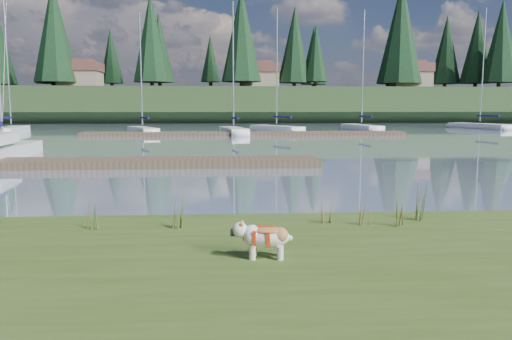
{
  "coord_description": "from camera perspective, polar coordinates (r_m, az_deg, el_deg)",
  "views": [
    {
      "loc": [
        0.37,
        -10.42,
        2.28
      ],
      "look_at": [
        0.99,
        -0.5,
        1.03
      ],
      "focal_mm": 35.0,
      "sensor_mm": 36.0,
      "label": 1
    }
  ],
  "objects": [
    {
      "name": "mud_lip",
      "position": [
        9.1,
        -5.84,
        -6.91
      ],
      "size": [
        60.0,
        0.5,
        0.14
      ],
      "primitive_type": "cube",
      "color": "#33281C",
      "rests_on": "ground"
    },
    {
      "name": "conifer_4",
      "position": [
        77.23,
        -1.68,
        15.23
      ],
      "size": [
        6.16,
        6.16,
        15.1
      ],
      "color": "#382619",
      "rests_on": "ridge"
    },
    {
      "name": "weed_2",
      "position": [
        8.43,
        15.99,
        -4.5
      ],
      "size": [
        0.17,
        0.14,
        0.63
      ],
      "color": "#475B23",
      "rests_on": "bank"
    },
    {
      "name": "conifer_5",
      "position": [
        82.19,
        6.85,
        13.11
      ],
      "size": [
        3.96,
        3.96,
        10.35
      ],
      "color": "#382619",
      "rests_on": "ridge"
    },
    {
      "name": "weed_1",
      "position": [
        8.47,
        8.15,
        -4.79
      ],
      "size": [
        0.17,
        0.14,
        0.44
      ],
      "color": "#475B23",
      "rests_on": "bank"
    },
    {
      "name": "dock_far",
      "position": [
        40.51,
        -1.29,
        4.17
      ],
      "size": [
        26.0,
        2.2,
        0.3
      ],
      "primitive_type": "cube",
      "color": "#4C3D2C",
      "rests_on": "ground"
    },
    {
      "name": "house_1",
      "position": [
        81.77,
        0.36,
        10.72
      ],
      "size": [
        6.3,
        5.3,
        4.65
      ],
      "color": "gray",
      "rests_on": "ridge"
    },
    {
      "name": "house_2",
      "position": [
        84.92,
        17.11,
        10.27
      ],
      "size": [
        6.3,
        5.3,
        4.65
      ],
      "color": "gray",
      "rests_on": "ridge"
    },
    {
      "name": "sailboat_bg_2",
      "position": [
        43.05,
        -2.73,
        4.58
      ],
      "size": [
        2.61,
        7.46,
        11.07
      ],
      "rotation": [
        0.0,
        0.0,
        1.73
      ],
      "color": "white",
      "rests_on": "ground"
    },
    {
      "name": "conifer_2",
      "position": [
        83.19,
        -22.06,
        14.46
      ],
      "size": [
        6.6,
        6.6,
        16.05
      ],
      "color": "#382619",
      "rests_on": "ridge"
    },
    {
      "name": "conifer_6",
      "position": [
        83.97,
        16.21,
        14.93
      ],
      "size": [
        7.04,
        7.04,
        17.0
      ],
      "color": "#382619",
      "rests_on": "ridge"
    },
    {
      "name": "house_0",
      "position": [
        83.62,
        -19.43,
        10.24
      ],
      "size": [
        6.3,
        5.3,
        4.65
      ],
      "color": "gray",
      "rests_on": "ridge"
    },
    {
      "name": "conifer_3",
      "position": [
        83.61,
        -11.02,
        13.55
      ],
      "size": [
        4.84,
        4.84,
        12.25
      ],
      "color": "#382619",
      "rests_on": "ridge"
    },
    {
      "name": "weed_0",
      "position": [
        8.1,
        -8.71,
        -4.64
      ],
      "size": [
        0.17,
        0.14,
        0.67
      ],
      "color": "#475B23",
      "rests_on": "bank"
    },
    {
      "name": "bulldog",
      "position": [
        6.46,
        1.01,
        -7.52
      ],
      "size": [
        0.78,
        0.38,
        0.46
      ],
      "rotation": [
        0.0,
        0.0,
        3.02
      ],
      "color": "silver",
      "rests_on": "bank"
    },
    {
      "name": "sailboat_main",
      "position": [
        25.3,
        -26.99,
        2.19
      ],
      "size": [
        3.11,
        9.74,
        13.7
      ],
      "rotation": [
        0.0,
        0.0,
        1.7
      ],
      "color": "white",
      "rests_on": "ground"
    },
    {
      "name": "weed_3",
      "position": [
        8.41,
        -18.31,
        -4.99
      ],
      "size": [
        0.17,
        0.14,
        0.5
      ],
      "color": "#475B23",
      "rests_on": "bank"
    },
    {
      "name": "dock_near",
      "position": [
        20.02,
        -16.18,
        0.79
      ],
      "size": [
        16.0,
        2.0,
        0.3
      ],
      "primitive_type": "cube",
      "color": "#4C3D2C",
      "rests_on": "ground"
    },
    {
      "name": "ground",
      "position": [
        40.49,
        -4.13,
        3.94
      ],
      "size": [
        200.0,
        200.0,
        0.0
      ],
      "primitive_type": "plane",
      "color": "#7C8DA4",
      "rests_on": "ground"
    },
    {
      "name": "bank",
      "position": [
        4.91,
        -7.92,
        -18.27
      ],
      "size": [
        60.0,
        9.0,
        0.35
      ],
      "primitive_type": "cube",
      "color": "#394F1D",
      "rests_on": "ground"
    },
    {
      "name": "weed_5",
      "position": [
        9.04,
        18.41,
        -3.55
      ],
      "size": [
        0.17,
        0.14,
        0.72
      ],
      "color": "#475B23",
      "rests_on": "bank"
    },
    {
      "name": "conifer_7",
      "position": [
        91.98,
        23.96,
        12.77
      ],
      "size": [
        5.28,
        5.28,
        13.2
      ],
      "color": "#382619",
      "rests_on": "ridge"
    },
    {
      "name": "sailboat_bg_4",
      "position": [
        51.04,
        11.64,
        4.85
      ],
      "size": [
        2.71,
        8.07,
        11.69
      ],
      "rotation": [
        0.0,
        0.0,
        1.72
      ],
      "color": "white",
      "rests_on": "ground"
    },
    {
      "name": "weed_4",
      "position": [
        8.46,
        12.27,
        -4.85
      ],
      "size": [
        0.17,
        0.14,
        0.45
      ],
      "color": "#475B23",
      "rests_on": "bank"
    },
    {
      "name": "sailboat_bg_3",
      "position": [
        47.18,
        1.89,
        4.81
      ],
      "size": [
        5.07,
        7.48,
        11.37
      ],
      "rotation": [
        0.0,
        0.0,
        2.08
      ],
      "color": "white",
      "rests_on": "ground"
    },
    {
      "name": "sailboat_bg_5",
      "position": [
        58.94,
        23.69,
        4.68
      ],
      "size": [
        3.88,
        9.07,
        12.63
      ],
      "rotation": [
        0.0,
        0.0,
        1.82
      ],
      "color": "white",
      "rests_on": "ground"
    },
    {
      "name": "ridge",
      "position": [
        83.42,
        -3.89,
        7.32
      ],
      "size": [
        200.0,
        20.0,
        5.0
      ],
      "primitive_type": "cube",
      "color": "#203419",
      "rests_on": "ground"
    },
    {
      "name": "sailboat_bg_1",
      "position": [
        44.83,
        -13.02,
        4.51
      ],
      "size": [
        3.92,
        6.8,
        10.32
      ],
      "rotation": [
        0.0,
        0.0,
        1.98
      ],
      "color": "white",
      "rests_on": "ground"
    },
    {
      "name": "sailboat_bg_0",
      "position": [
        49.77,
        -25.97,
        4.21
      ],
      "size": [
        2.75,
        8.15,
        11.6
      ],
      "rotation": [
        0.0,
        0.0,
        1.72
      ],
      "color": "white",
      "rests_on": "ground"
    }
  ]
}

